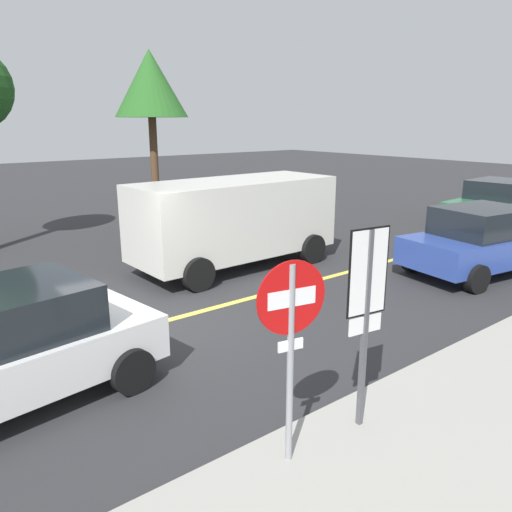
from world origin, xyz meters
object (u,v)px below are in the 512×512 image
tree_centre_verge (150,86)px  stop_sign (291,332)px  speed_limit_sign (367,295)px  white_van (234,218)px  car_white_near_curb (1,349)px  car_green_far_lane (495,203)px  car_blue_approaching (484,240)px

tree_centre_verge → stop_sign: bearing=-111.1°
stop_sign → speed_limit_sign: bearing=-2.4°
speed_limit_sign → tree_centre_verge: (3.32, 11.43, 2.89)m
speed_limit_sign → white_van: size_ratio=0.48×
stop_sign → car_white_near_curb: size_ratio=0.55×
white_van → tree_centre_verge: (0.32, 4.76, 3.38)m
car_green_far_lane → tree_centre_verge: (-9.95, 6.23, 3.84)m
car_white_near_curb → speed_limit_sign: bearing=-46.7°
car_green_far_lane → car_white_near_curb: 16.48m
stop_sign → car_blue_approaching: (8.50, 2.45, -0.78)m
car_blue_approaching → stop_sign: bearing=-163.9°
car_blue_approaching → tree_centre_verge: bearing=114.6°
car_white_near_curb → tree_centre_verge: size_ratio=0.74×
white_van → tree_centre_verge: bearing=86.1°
car_white_near_curb → stop_sign: bearing=-58.1°
speed_limit_sign → stop_sign: bearing=177.6°
car_green_far_lane → car_blue_approaching: bearing=-155.2°
stop_sign → white_van: stop_sign is taller
car_blue_approaching → white_van: bearing=136.6°
white_van → car_blue_approaching: (4.42, -4.18, -0.45)m
speed_limit_sign → tree_centre_verge: tree_centre_verge is taller
car_green_far_lane → stop_sign: bearing=-160.2°
stop_sign → car_green_far_lane: bearing=19.8°
speed_limit_sign → car_green_far_lane: (13.26, 5.20, -0.96)m
speed_limit_sign → car_white_near_curb: bearing=133.3°
car_green_far_lane → white_van: bearing=171.8°
stop_sign → white_van: (4.08, 6.63, -0.33)m
stop_sign → speed_limit_sign: 1.09m
white_van → car_green_far_lane: size_ratio=1.20×
car_white_near_curb → car_green_far_lane: bearing=6.6°
white_van → car_green_far_lane: 10.38m
white_van → car_green_far_lane: (10.27, -1.47, -0.46)m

